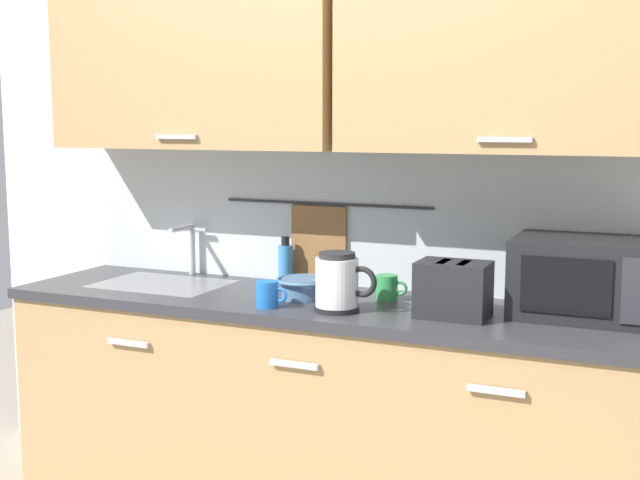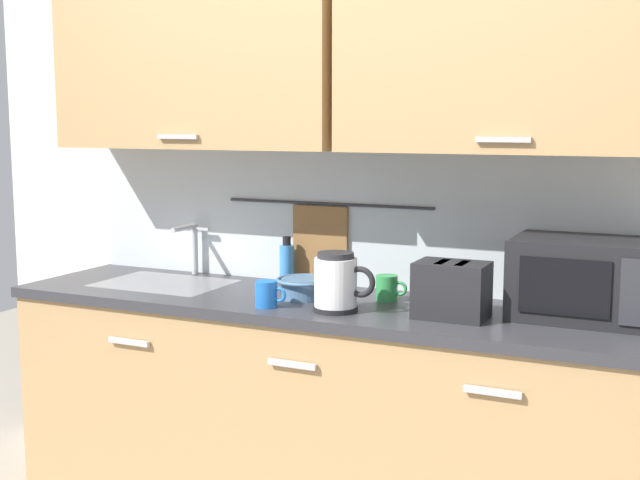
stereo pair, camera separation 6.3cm
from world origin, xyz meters
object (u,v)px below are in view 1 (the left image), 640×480
(mixing_bowl, at_px, (304,286))
(toaster, at_px, (453,289))
(dish_soap_bottle, at_px, (285,263))
(mug_near_sink, at_px, (268,294))
(microwave, at_px, (584,278))
(electric_kettle, at_px, (338,283))
(mug_by_kettle, at_px, (388,288))

(mixing_bowl, height_order, toaster, toaster)
(dish_soap_bottle, xyz_separation_m, toaster, (0.78, -0.29, 0.01))
(mug_near_sink, bearing_deg, mixing_bowl, 75.06)
(toaster, bearing_deg, microwave, 24.13)
(electric_kettle, distance_m, dish_soap_bottle, 0.53)
(electric_kettle, bearing_deg, mug_near_sink, -169.51)
(electric_kettle, bearing_deg, dish_soap_bottle, 136.47)
(microwave, xyz_separation_m, electric_kettle, (-0.79, -0.26, -0.03))
(microwave, distance_m, mug_by_kettle, 0.70)
(mixing_bowl, distance_m, toaster, 0.60)
(electric_kettle, xyz_separation_m, mixing_bowl, (-0.20, 0.15, -0.06))
(mug_near_sink, height_order, mug_by_kettle, same)
(mixing_bowl, relative_size, mug_by_kettle, 1.78)
(mug_near_sink, bearing_deg, microwave, 16.20)
(dish_soap_bottle, distance_m, mug_by_kettle, 0.50)
(electric_kettle, height_order, toaster, electric_kettle)
(dish_soap_bottle, xyz_separation_m, mug_near_sink, (0.14, -0.41, -0.04))
(electric_kettle, relative_size, mixing_bowl, 1.06)
(mixing_bowl, distance_m, mug_by_kettle, 0.31)
(mug_near_sink, height_order, toaster, toaster)
(microwave, distance_m, mixing_bowl, 1.00)
(electric_kettle, xyz_separation_m, mug_by_kettle, (0.10, 0.24, -0.05))
(mug_near_sink, bearing_deg, mug_by_kettle, 39.19)
(microwave, bearing_deg, electric_kettle, -162.04)
(mug_by_kettle, bearing_deg, mug_near_sink, -140.81)
(microwave, relative_size, mug_near_sink, 3.83)
(microwave, relative_size, mixing_bowl, 2.15)
(electric_kettle, xyz_separation_m, toaster, (0.39, 0.08, -0.01))
(mug_near_sink, relative_size, mug_by_kettle, 1.00)
(microwave, xyz_separation_m, mixing_bowl, (-0.99, -0.11, -0.09))
(dish_soap_bottle, bearing_deg, mixing_bowl, -49.70)
(mixing_bowl, relative_size, toaster, 0.84)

